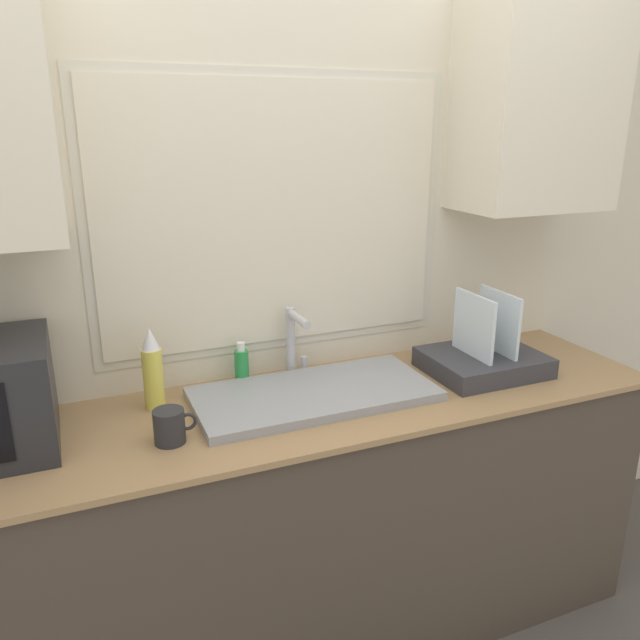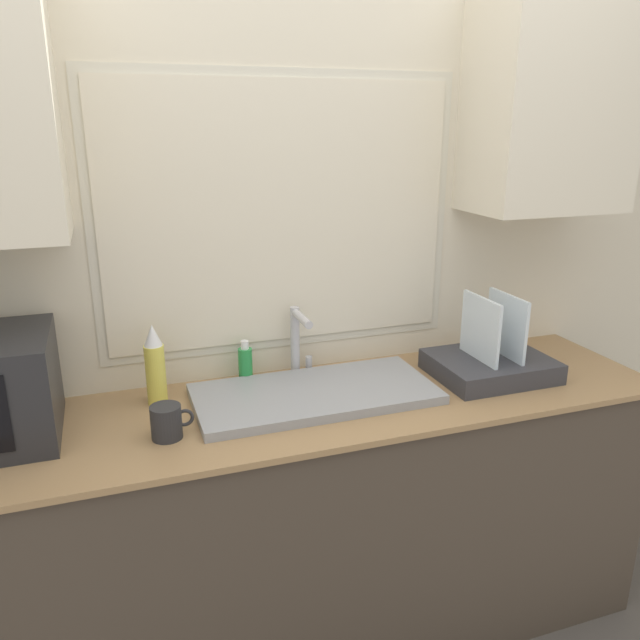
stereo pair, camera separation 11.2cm
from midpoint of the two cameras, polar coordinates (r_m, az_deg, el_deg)
name	(u,v)px [view 1 (the left image)]	position (r m, az deg, el deg)	size (l,w,h in m)	color
countertop	(309,525)	(2.24, -2.49, -18.24)	(2.38, 0.61, 0.92)	#42382D
wall_back	(277,235)	(2.11, -5.52, 7.74)	(6.00, 0.38, 2.60)	beige
sink_basin	(314,394)	(2.02, -2.15, -6.79)	(0.77, 0.37, 0.03)	gray
faucet	(294,337)	(2.14, -3.89, -1.60)	(0.08, 0.17, 0.25)	#B7B7BC
dish_rack	(483,358)	(2.28, 13.36, -3.41)	(0.40, 0.32, 0.29)	#333338
spray_bottle	(153,370)	(2.00, -16.62, -4.43)	(0.06, 0.06, 0.26)	#D8CC4C
soap_bottle	(242,366)	(2.13, -8.67, -4.18)	(0.05, 0.05, 0.15)	#268C3F
mug_near_sink	(170,426)	(1.81, -15.32, -9.38)	(0.12, 0.09, 0.10)	#262628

